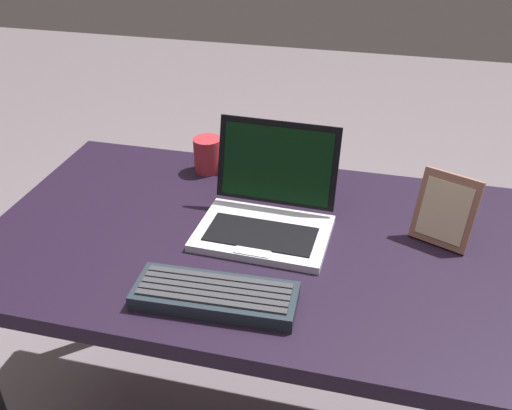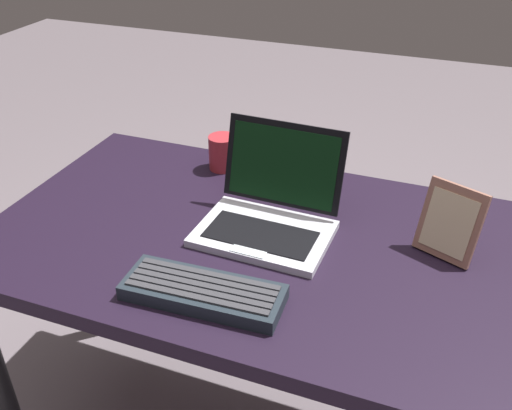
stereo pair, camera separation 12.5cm
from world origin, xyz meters
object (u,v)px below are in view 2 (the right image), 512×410
(photo_frame, at_px, (450,223))
(laptop_front, at_px, (269,213))
(external_keyboard, at_px, (203,292))
(coffee_mug, at_px, (223,153))

(photo_frame, bearing_deg, laptop_front, -173.61)
(laptop_front, xyz_separation_m, external_keyboard, (-0.04, -0.28, -0.03))
(photo_frame, xyz_separation_m, coffee_mug, (-0.61, 0.20, -0.03))
(laptop_front, distance_m, coffee_mug, 0.33)
(external_keyboard, xyz_separation_m, photo_frame, (0.43, 0.32, 0.07))
(laptop_front, distance_m, photo_frame, 0.40)
(coffee_mug, bearing_deg, laptop_front, -47.85)
(external_keyboard, distance_m, coffee_mug, 0.55)
(external_keyboard, height_order, coffee_mug, coffee_mug)
(external_keyboard, relative_size, photo_frame, 1.95)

